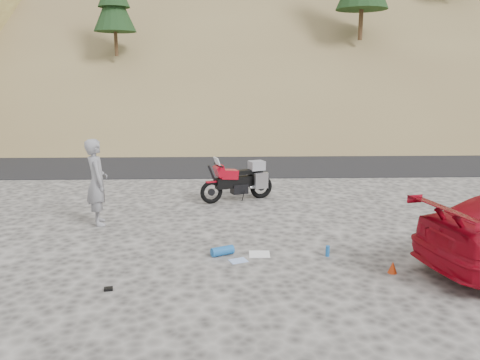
# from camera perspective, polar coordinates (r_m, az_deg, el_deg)

# --- Properties ---
(ground) EXTENTS (140.00, 140.00, 0.00)m
(ground) POSITION_cam_1_polar(r_m,az_deg,el_deg) (9.97, -8.71, -6.73)
(ground) COLOR #413E3C
(ground) RESTS_ON ground
(road) EXTENTS (120.00, 7.00, 0.05)m
(road) POSITION_cam_1_polar(r_m,az_deg,el_deg) (18.67, -5.44, 2.44)
(road) COLOR black
(road) RESTS_ON ground
(motorcycle) EXTENTS (1.97, 1.05, 1.24)m
(motorcycle) POSITION_cam_1_polar(r_m,az_deg,el_deg) (12.47, 0.05, -0.13)
(motorcycle) COLOR black
(motorcycle) RESTS_ON ground
(man) EXTENTS (0.69, 0.83, 1.94)m
(man) POSITION_cam_1_polar(r_m,az_deg,el_deg) (11.10, -16.72, -5.12)
(man) COLOR gray
(man) RESTS_ON ground
(gear_white_cloth) EXTENTS (0.40, 0.36, 0.01)m
(gear_white_cloth) POSITION_cam_1_polar(r_m,az_deg,el_deg) (8.88, 2.38, -9.02)
(gear_white_cloth) COLOR white
(gear_white_cloth) RESTS_ON ground
(gear_blue_mat) EXTENTS (0.46, 0.34, 0.17)m
(gear_blue_mat) POSITION_cam_1_polar(r_m,az_deg,el_deg) (8.81, -2.15, -8.63)
(gear_blue_mat) COLOR #1A5AA1
(gear_blue_mat) RESTS_ON ground
(gear_bottle) EXTENTS (0.09, 0.09, 0.20)m
(gear_bottle) POSITION_cam_1_polar(r_m,az_deg,el_deg) (8.91, 10.63, -8.51)
(gear_bottle) COLOR #1A5AA1
(gear_bottle) RESTS_ON ground
(gear_funnel) EXTENTS (0.16, 0.16, 0.20)m
(gear_funnel) POSITION_cam_1_polar(r_m,az_deg,el_deg) (8.47, 18.11, -10.08)
(gear_funnel) COLOR #B2300B
(gear_funnel) RESTS_ON ground
(gear_glove_b) EXTENTS (0.15, 0.12, 0.04)m
(gear_glove_b) POSITION_cam_1_polar(r_m,az_deg,el_deg) (7.77, -15.74, -12.66)
(gear_glove_b) COLOR black
(gear_glove_b) RESTS_ON ground
(gear_blue_cloth) EXTENTS (0.37, 0.32, 0.01)m
(gear_blue_cloth) POSITION_cam_1_polar(r_m,az_deg,el_deg) (8.58, -0.22, -9.81)
(gear_blue_cloth) COLOR #96B3E8
(gear_blue_cloth) RESTS_ON ground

